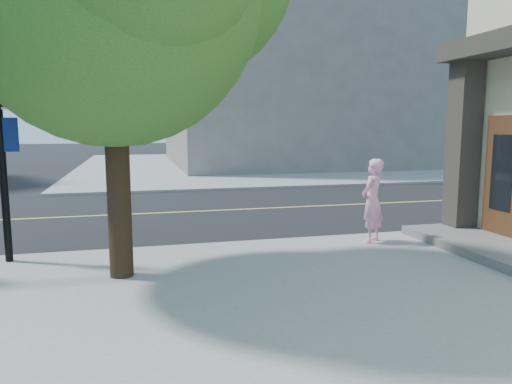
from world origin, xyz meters
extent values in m
plane|color=black|center=(0.00, 0.00, 0.00)|extent=(140.00, 140.00, 0.00)
cube|color=black|center=(0.00, 4.50, 0.01)|extent=(140.00, 9.00, 0.01)
cube|color=gray|center=(13.50, 21.50, 0.06)|extent=(29.00, 25.00, 0.12)
cube|color=slate|center=(9.20, -2.20, 0.21)|extent=(1.60, 4.00, 0.18)
cube|color=#35302B|center=(9.70, -0.50, 2.22)|extent=(0.55, 0.55, 4.20)
cube|color=#422614|center=(9.96, -1.50, 1.52)|extent=(0.10, 1.00, 2.60)
cube|color=slate|center=(14.00, 22.00, 7.12)|extent=(18.00, 16.00, 14.00)
imported|color=#FE9EC8|center=(7.31, -0.77, 1.02)|extent=(0.78, 0.74, 1.79)
cylinder|color=black|center=(2.16, -1.88, 2.04)|extent=(0.38, 0.38, 3.83)
cylinder|color=black|center=(0.12, -0.47, 2.44)|extent=(0.13, 0.13, 4.64)
cube|color=white|center=(0.17, -0.49, 2.99)|extent=(0.61, 0.04, 0.22)
cube|color=navy|center=(0.17, -0.49, 2.44)|extent=(0.50, 0.04, 0.61)
camera|label=1|loc=(2.42, -9.84, 2.58)|focal=33.31mm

